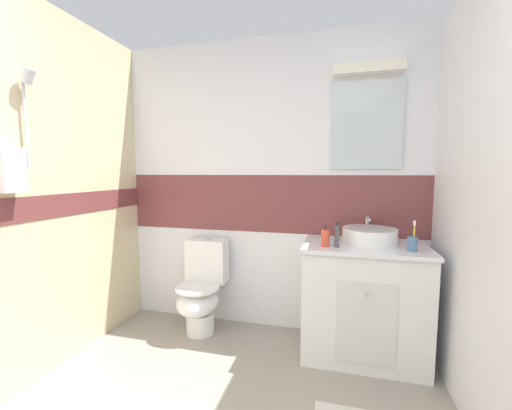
% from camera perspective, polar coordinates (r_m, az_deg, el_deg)
% --- Properties ---
extents(wall_back_tiled, '(3.20, 0.20, 2.50)m').
position_cam_1_polar(wall_back_tiled, '(2.81, 2.56, 3.53)').
color(wall_back_tiled, white).
rests_on(wall_back_tiled, ground_plane).
extents(wall_left_shower_alcove, '(0.24, 3.48, 2.50)m').
position_cam_1_polar(wall_left_shower_alcove, '(2.46, -37.77, 1.77)').
color(wall_left_shower_alcove, beige).
rests_on(wall_left_shower_alcove, ground_plane).
extents(vanity_cabinet, '(0.88, 0.58, 0.85)m').
position_cam_1_polar(vanity_cabinet, '(2.61, 18.55, -15.76)').
color(vanity_cabinet, white).
rests_on(vanity_cabinet, ground_plane).
extents(sink_basin, '(0.39, 0.43, 0.18)m').
position_cam_1_polar(sink_basin, '(2.50, 19.57, -5.12)').
color(sink_basin, white).
rests_on(sink_basin, vanity_cabinet).
extents(toilet, '(0.37, 0.50, 0.80)m').
position_cam_1_polar(toilet, '(2.89, -9.69, -14.64)').
color(toilet, white).
rests_on(toilet, ground_plane).
extents(toothbrush_cup, '(0.06, 0.06, 0.21)m').
position_cam_1_polar(toothbrush_cup, '(2.37, 26.13, -6.09)').
color(toothbrush_cup, '#4C7299').
rests_on(toothbrush_cup, vanity_cabinet).
extents(soap_dispenser, '(0.06, 0.06, 0.16)m').
position_cam_1_polar(soap_dispenser, '(2.32, 12.27, -5.76)').
color(soap_dispenser, '#D84C33').
rests_on(soap_dispenser, vanity_cabinet).
extents(toothpaste_tube_upright, '(0.03, 0.03, 0.18)m').
position_cam_1_polar(toothpaste_tube_upright, '(2.31, 14.26, -5.29)').
color(toothpaste_tube_upright, '#4C4C51').
rests_on(toothpaste_tube_upright, vanity_cabinet).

